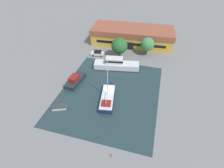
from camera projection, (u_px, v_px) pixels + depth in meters
ground_plane at (110, 92)px, 43.48m from camera, size 440.00×440.00×0.00m
water_canal at (110, 92)px, 43.48m from camera, size 23.83×28.59×0.01m
warehouse_building at (132, 35)px, 63.02m from camera, size 29.39×13.26×5.62m
quay_tree_near_building at (147, 44)px, 55.34m from camera, size 4.33×4.33×6.06m
quay_tree_by_water at (119, 46)px, 53.92m from camera, size 5.07×5.07×6.66m
parked_car at (98, 53)px, 57.02m from camera, size 4.49×2.43×1.67m
sailboat_moored at (108, 97)px, 41.09m from camera, size 4.51×10.22×10.95m
motor_cruiser at (116, 65)px, 50.93m from camera, size 13.47×5.71×3.49m
small_dinghy at (59, 107)px, 39.14m from camera, size 3.57×2.75×0.70m
cabin_boat at (75, 80)px, 45.98m from camera, size 3.44×7.24×2.27m
mooring_bollard at (112, 155)px, 30.27m from camera, size 0.22×0.22×0.75m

